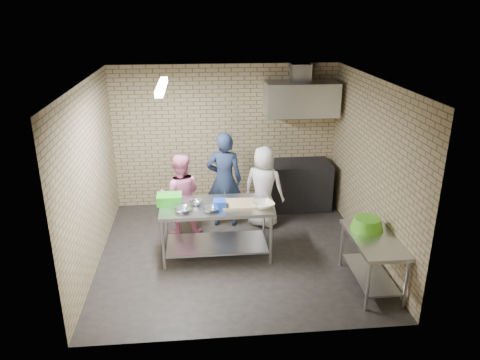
% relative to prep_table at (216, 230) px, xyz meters
% --- Properties ---
extents(floor, '(4.20, 4.20, 0.00)m').
position_rel_prep_table_xyz_m(floor, '(0.29, 0.03, -0.42)').
color(floor, black).
rests_on(floor, ground).
extents(ceiling, '(4.20, 4.20, 0.00)m').
position_rel_prep_table_xyz_m(ceiling, '(0.29, 0.03, 2.28)').
color(ceiling, black).
rests_on(ceiling, ground).
extents(back_wall, '(4.20, 0.06, 2.70)m').
position_rel_prep_table_xyz_m(back_wall, '(0.29, 2.03, 0.93)').
color(back_wall, '#96845E').
rests_on(back_wall, ground).
extents(front_wall, '(4.20, 0.06, 2.70)m').
position_rel_prep_table_xyz_m(front_wall, '(0.29, -1.97, 0.93)').
color(front_wall, '#96845E').
rests_on(front_wall, ground).
extents(left_wall, '(0.06, 4.00, 2.70)m').
position_rel_prep_table_xyz_m(left_wall, '(-1.81, 0.03, 0.93)').
color(left_wall, '#96845E').
rests_on(left_wall, ground).
extents(right_wall, '(0.06, 4.00, 2.70)m').
position_rel_prep_table_xyz_m(right_wall, '(2.39, 0.03, 0.93)').
color(right_wall, '#96845E').
rests_on(right_wall, ground).
extents(prep_table, '(1.69, 0.85, 0.85)m').
position_rel_prep_table_xyz_m(prep_table, '(0.00, 0.00, 0.00)').
color(prep_table, '#AFB1B6').
rests_on(prep_table, floor).
extents(side_counter, '(0.60, 1.20, 0.75)m').
position_rel_prep_table_xyz_m(side_counter, '(2.09, -1.07, -0.05)').
color(side_counter, silver).
rests_on(side_counter, floor).
extents(stove, '(1.20, 0.70, 0.90)m').
position_rel_prep_table_xyz_m(stove, '(1.64, 1.68, 0.03)').
color(stove, black).
rests_on(stove, floor).
extents(range_hood, '(1.30, 0.60, 0.60)m').
position_rel_prep_table_xyz_m(range_hood, '(1.64, 1.73, 1.68)').
color(range_hood, silver).
rests_on(range_hood, back_wall).
extents(hood_duct, '(0.35, 0.30, 0.30)m').
position_rel_prep_table_xyz_m(hood_duct, '(1.64, 1.88, 2.13)').
color(hood_duct, '#A5A8AD').
rests_on(hood_duct, back_wall).
extents(wall_shelf, '(0.80, 0.20, 0.04)m').
position_rel_prep_table_xyz_m(wall_shelf, '(1.94, 1.92, 1.50)').
color(wall_shelf, '#3F2B19').
rests_on(wall_shelf, back_wall).
extents(fluorescent_fixture, '(0.10, 1.25, 0.08)m').
position_rel_prep_table_xyz_m(fluorescent_fixture, '(-0.71, 0.03, 2.22)').
color(fluorescent_fixture, white).
rests_on(fluorescent_fixture, ceiling).
extents(green_crate, '(0.38, 0.28, 0.15)m').
position_rel_prep_table_xyz_m(green_crate, '(-0.70, 0.12, 0.50)').
color(green_crate, green).
rests_on(green_crate, prep_table).
extents(blue_tub, '(0.19, 0.19, 0.12)m').
position_rel_prep_table_xyz_m(blue_tub, '(0.05, -0.10, 0.48)').
color(blue_tub, blue).
rests_on(blue_tub, prep_table).
extents(cutting_board, '(0.52, 0.39, 0.03)m').
position_rel_prep_table_xyz_m(cutting_board, '(0.35, -0.02, 0.44)').
color(cutting_board, tan).
rests_on(cutting_board, prep_table).
extents(mixing_bowl_a, '(0.33, 0.33, 0.06)m').
position_rel_prep_table_xyz_m(mixing_bowl_a, '(-0.50, -0.20, 0.45)').
color(mixing_bowl_a, '#BABDC2').
rests_on(mixing_bowl_a, prep_table).
extents(mixing_bowl_b, '(0.25, 0.25, 0.06)m').
position_rel_prep_table_xyz_m(mixing_bowl_b, '(-0.30, 0.05, 0.45)').
color(mixing_bowl_b, '#BBBDC2').
rests_on(mixing_bowl_b, prep_table).
extents(mixing_bowl_c, '(0.31, 0.31, 0.06)m').
position_rel_prep_table_xyz_m(mixing_bowl_c, '(-0.10, -0.22, 0.45)').
color(mixing_bowl_c, silver).
rests_on(mixing_bowl_c, prep_table).
extents(ceramic_bowl, '(0.41, 0.41, 0.08)m').
position_rel_prep_table_xyz_m(ceramic_bowl, '(0.70, -0.15, 0.46)').
color(ceramic_bowl, '#EFE9BF').
rests_on(ceramic_bowl, prep_table).
extents(green_basin, '(0.46, 0.46, 0.17)m').
position_rel_prep_table_xyz_m(green_basin, '(2.07, -0.82, 0.41)').
color(green_basin, '#59C626').
rests_on(green_basin, side_counter).
extents(bottle_red, '(0.07, 0.07, 0.18)m').
position_rel_prep_table_xyz_m(bottle_red, '(1.69, 1.92, 1.61)').
color(bottle_red, '#B22619').
rests_on(bottle_red, wall_shelf).
extents(bottle_green, '(0.06, 0.06, 0.15)m').
position_rel_prep_table_xyz_m(bottle_green, '(2.09, 1.92, 1.59)').
color(bottle_green, green).
rests_on(bottle_green, wall_shelf).
extents(man_navy, '(0.66, 0.47, 1.69)m').
position_rel_prep_table_xyz_m(man_navy, '(0.19, 1.05, 0.42)').
color(man_navy, '#141B33').
rests_on(man_navy, floor).
extents(woman_pink, '(0.70, 0.55, 1.42)m').
position_rel_prep_table_xyz_m(woman_pink, '(-0.56, 0.76, 0.29)').
color(woman_pink, pink).
rests_on(woman_pink, floor).
extents(woman_white, '(0.84, 0.74, 1.45)m').
position_rel_prep_table_xyz_m(woman_white, '(0.88, 0.97, 0.30)').
color(woman_white, white).
rests_on(woman_white, floor).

